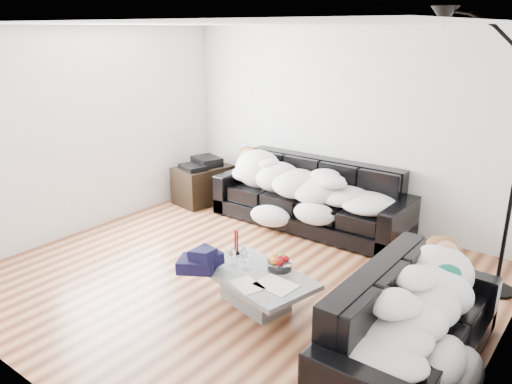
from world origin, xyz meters
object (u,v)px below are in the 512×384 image
Objects in this scene: sleeper_back at (309,181)px; sleeper_right at (416,298)px; candle_right at (237,242)px; sofa_right at (413,324)px; shoes at (358,351)px; wine_glass_b at (232,257)px; candle_left at (235,243)px; stereo at (202,162)px; av_cabinet at (203,184)px; coffee_table at (255,289)px; sofa_back at (310,195)px; fruit_bowl at (279,262)px; wine_glass_a at (243,254)px; wine_glass_c at (246,261)px.

sleeper_right is (2.20, -2.04, -0.02)m from sleeper_back.
sleeper_right is at bearing -7.35° from candle_right.
sofa_right is 4.23× the size of shoes.
candle_left reaches higher than wine_glass_b.
stereo is at bearing 140.80° from candle_right.
candle_left reaches higher than av_cabinet.
coffee_table is 2.51× the size of shoes.
fruit_bowl is (0.79, -1.86, -0.02)m from sofa_back.
shoes is at bearing -12.07° from candle_left.
candle_left is 0.32× the size of av_cabinet.
sofa_right is 0.52m from shoes.
sleeper_right reaches higher than wine_glass_a.
sleeper_back is at bearing 97.51° from candle_left.
stereo is (-3.63, 2.04, 0.58)m from shoes.
av_cabinet is (-1.82, -0.10, -0.36)m from sleeper_back.
sofa_back reaches higher than wine_glass_c.
wine_glass_c is at bearing -141.53° from fruit_bowl.
sofa_back reaches higher than coffee_table.
candle_right is 1.66m from shoes.
av_cabinet is (-4.01, 1.94, -0.34)m from sleeper_right.
wine_glass_b is 0.28m from candle_right.
sofa_right is 1.43m from fruit_bowl.
candle_right is at bearing 58.40° from candle_left.
wine_glass_a is at bearing -20.90° from stereo.
coffee_table is 7.67× the size of wine_glass_a.
sleeper_back is at bearing 12.97° from av_cabinet.
sleeper_right reaches higher than av_cabinet.
wine_glass_a is 1.48m from shoes.
coffee_table is at bearing 175.26° from shoes.
av_cabinet is at bearing 0.00° from stereo.
av_cabinet is 1.86× the size of stereo.
wine_glass_c is 0.36m from candle_right.
wine_glass_b is 1.49m from shoes.
stereo is at bearing 140.31° from candle_left.
stereo reaches higher than av_cabinet.
coffee_table is (0.66, -2.07, -0.27)m from sofa_back.
stereo is (-1.82, -0.10, -0.02)m from sleeper_back.
sofa_right reaches higher than wine_glass_a.
sofa_back is 14.32× the size of wine_glass_b.
stereo is at bearing -176.70° from sleeper_back.
coffee_table is 0.29m from wine_glass_c.
sleeper_back is 8.85× the size of candle_right.
sofa_right is at bearing -16.07° from av_cabinet.
coffee_table is 0.35m from fruit_bowl.
sleeper_back is 1.35× the size of sleeper_right.
candle_left is at bearing 169.45° from shoes.
wine_glass_b is at bearing -101.26° from wine_glass_a.
wine_glass_a is 0.58× the size of candle_left.
wine_glass_c is at bearing -34.49° from candle_left.
sofa_back is at bearing 113.02° from fruit_bowl.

